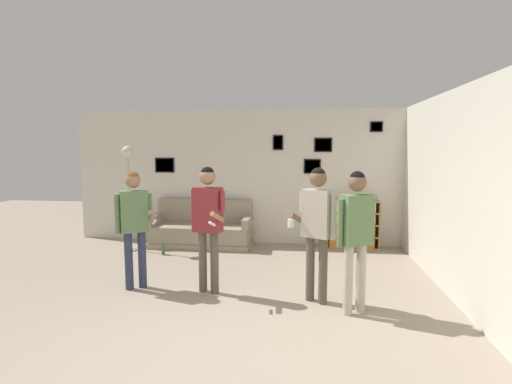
% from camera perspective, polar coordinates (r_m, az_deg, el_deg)
% --- Properties ---
extents(ground_plane, '(20.00, 20.00, 0.00)m').
position_cam_1_polar(ground_plane, '(4.01, -6.74, -22.67)').
color(ground_plane, gray).
extents(wall_back, '(7.86, 0.08, 2.70)m').
position_cam_1_polar(wall_back, '(8.08, 1.10, 2.18)').
color(wall_back, silver).
rests_on(wall_back, ground_plane).
extents(wall_right, '(0.06, 6.98, 2.70)m').
position_cam_1_polar(wall_right, '(6.02, 25.55, 0.08)').
color(wall_right, silver).
rests_on(wall_right, ground_plane).
extents(couch, '(1.99, 0.80, 0.89)m').
position_cam_1_polar(couch, '(8.04, -7.80, -5.54)').
color(couch, gray).
rests_on(couch, ground_plane).
extents(bookshelf, '(1.04, 0.30, 0.93)m').
position_cam_1_polar(bookshelf, '(7.98, 13.49, -4.50)').
color(bookshelf, '#A87F51').
rests_on(bookshelf, ground_plane).
extents(floor_lamp, '(0.28, 0.28, 1.98)m').
position_cam_1_polar(floor_lamp, '(7.83, -17.76, 2.49)').
color(floor_lamp, '#ADA89E').
rests_on(floor_lamp, ground_plane).
extents(person_player_foreground_left, '(0.59, 0.36, 1.63)m').
position_cam_1_polar(person_player_foreground_left, '(5.69, -17.02, -3.52)').
color(person_player_foreground_left, '#2D334C').
rests_on(person_player_foreground_left, ground_plane).
extents(person_player_foreground_center, '(0.48, 0.54, 1.70)m').
position_cam_1_polar(person_player_foreground_center, '(5.31, -6.90, -3.42)').
color(person_player_foreground_center, brown).
rests_on(person_player_foreground_center, ground_plane).
extents(person_watcher_holding_cup, '(0.58, 0.35, 1.70)m').
position_cam_1_polar(person_watcher_holding_cup, '(5.01, 8.73, -3.99)').
color(person_watcher_holding_cup, brown).
rests_on(person_watcher_holding_cup, ground_plane).
extents(person_spectator_near_bookshelf, '(0.45, 0.35, 1.68)m').
position_cam_1_polar(person_spectator_near_bookshelf, '(4.75, 14.09, -4.89)').
color(person_spectator_near_bookshelf, '#B7AD99').
rests_on(person_spectator_near_bookshelf, ground_plane).
extents(bottle_on_floor, '(0.06, 0.06, 0.23)m').
position_cam_1_polar(bottle_on_floor, '(7.52, -13.12, -8.06)').
color(bottle_on_floor, '#3D6638').
rests_on(bottle_on_floor, ground_plane).
extents(drinking_cup, '(0.09, 0.09, 0.12)m').
position_cam_1_polar(drinking_cup, '(7.92, 14.88, -0.75)').
color(drinking_cup, yellow).
rests_on(drinking_cup, bookshelf).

